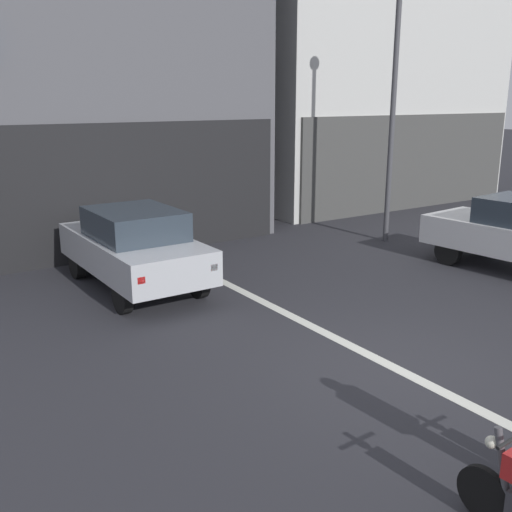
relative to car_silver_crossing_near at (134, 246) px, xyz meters
name	(u,v)px	position (x,y,z in m)	size (l,w,h in m)	color
ground_plane	(398,370)	(1.68, -5.61, -0.89)	(120.00, 120.00, 0.00)	#2B2B30
lane_centre_line	(200,270)	(1.68, 0.39, -0.88)	(0.20, 18.00, 0.01)	silver
building_mid_block	(21,29)	(-0.07, 7.45, 4.74)	(10.60, 10.07, 11.27)	#56565B
building_far_right	(335,2)	(11.45, 7.46, 6.36)	(10.07, 8.70, 14.51)	silver
car_silver_crossing_near	(134,246)	(0.00, 0.00, 0.00)	(1.80, 4.12, 1.64)	black
street_lamp	(394,89)	(7.24, 0.14, 3.10)	(0.36, 0.36, 6.50)	#47474C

